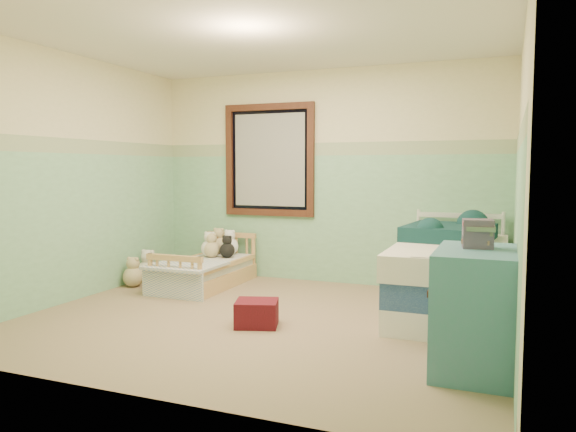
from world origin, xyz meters
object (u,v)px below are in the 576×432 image
at_px(plush_floor_tan, 133,277).
at_px(twin_bed_frame, 450,303).
at_px(plush_floor_cream, 148,271).
at_px(dresser, 475,310).
at_px(floor_book, 252,325).
at_px(red_pillow, 257,313).
at_px(toddler_bed_frame, 206,278).

xyz_separation_m(plush_floor_tan, twin_bed_frame, (3.48, 0.10, -0.01)).
distance_m(plush_floor_cream, dresser, 4.07).
relative_size(plush_floor_cream, plush_floor_tan, 1.14).
relative_size(dresser, floor_book, 3.32).
relative_size(plush_floor_tan, red_pillow, 0.66).
xyz_separation_m(toddler_bed_frame, twin_bed_frame, (2.74, -0.25, 0.02)).
distance_m(plush_floor_tan, floor_book, 2.15).
xyz_separation_m(dresser, floor_book, (-1.83, 0.36, -0.40)).
xyz_separation_m(plush_floor_cream, red_pillow, (1.96, -1.17, -0.02)).
bearing_deg(plush_floor_cream, plush_floor_tan, -92.53).
xyz_separation_m(toddler_bed_frame, floor_book, (1.20, -1.28, -0.07)).
height_order(dresser, floor_book, dresser).
bearing_deg(plush_floor_cream, red_pillow, -30.81).
relative_size(plush_floor_tan, dresser, 0.29).
bearing_deg(floor_book, twin_bed_frame, 34.74).
height_order(twin_bed_frame, dresser, dresser).
bearing_deg(dresser, plush_floor_tan, 161.14).
bearing_deg(plush_floor_cream, floor_book, -31.70).
height_order(plush_floor_cream, dresser, dresser).
bearing_deg(toddler_bed_frame, floor_book, -46.88).
relative_size(plush_floor_tan, twin_bed_frame, 0.13).
height_order(plush_floor_cream, plush_floor_tan, plush_floor_cream).
relative_size(plush_floor_tan, floor_book, 0.95).
distance_m(plush_floor_tan, twin_bed_frame, 3.48).
relative_size(twin_bed_frame, floor_book, 7.55).
xyz_separation_m(twin_bed_frame, red_pillow, (-1.50, -1.01, 0.00)).
bearing_deg(twin_bed_frame, toddler_bed_frame, 174.76).
bearing_deg(toddler_bed_frame, red_pillow, -45.59).
distance_m(twin_bed_frame, red_pillow, 1.81).
height_order(toddler_bed_frame, floor_book, toddler_bed_frame).
height_order(plush_floor_tan, red_pillow, plush_floor_tan).
bearing_deg(toddler_bed_frame, plush_floor_tan, -154.54).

